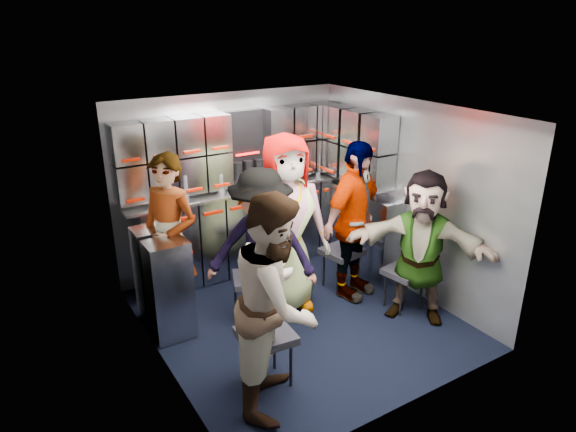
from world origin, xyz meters
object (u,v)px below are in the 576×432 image
attendant_standing (170,241)px  attendant_arc_c (285,224)px  attendant_arc_d (354,222)px  jump_seat_mid_left (254,281)px  attendant_arc_e (421,247)px  attendant_arc_a (277,302)px  jump_seat_near_right (405,274)px  attendant_arc_b (262,252)px  jump_seat_center (277,265)px  jump_seat_near_left (266,338)px  jump_seat_mid_right (342,253)px

attendant_standing → attendant_arc_c: size_ratio=0.93×
attendant_arc_c → attendant_arc_d: size_ratio=1.07×
jump_seat_mid_left → attendant_arc_c: 0.65m
jump_seat_mid_left → attendant_arc_e: (1.42, -0.83, 0.36)m
attendant_arc_a → jump_seat_mid_left: bearing=21.9°
jump_seat_near_right → attendant_standing: attendant_standing is taller
attendant_arc_a → attendant_arc_b: 1.03m
jump_seat_center → attendant_standing: (-1.08, 0.19, 0.46)m
jump_seat_near_left → attendant_arc_e: attendant_arc_e is taller
jump_seat_mid_left → attendant_arc_e: size_ratio=0.33×
jump_seat_mid_left → jump_seat_near_right: jump_seat_mid_left is taller
attendant_arc_c → attendant_arc_e: size_ratio=1.20×
jump_seat_mid_left → attendant_standing: 0.91m
jump_seat_mid_left → jump_seat_center: jump_seat_mid_left is taller
jump_seat_near_right → attendant_arc_d: attendant_arc_d is taller
jump_seat_near_left → attendant_arc_c: size_ratio=0.27×
jump_seat_center → jump_seat_mid_right: bearing=-14.1°
jump_seat_mid_left → attendant_arc_c: (0.40, 0.05, 0.51)m
jump_seat_mid_left → jump_seat_near_right: size_ratio=1.14×
attendant_arc_a → attendant_arc_b: bearing=18.6°
jump_seat_near_left → attendant_arc_a: attendant_arc_a is taller
jump_seat_near_left → attendant_arc_d: size_ratio=0.29×
jump_seat_near_right → attendant_arc_d: 0.75m
jump_seat_near_left → attendant_arc_b: attendant_arc_b is taller
jump_seat_mid_right → attendant_standing: attendant_standing is taller
jump_seat_near_right → attendant_arc_b: bearing=161.7°
jump_seat_near_right → attendant_arc_c: 1.34m
jump_seat_center → attendant_arc_c: attendant_arc_c is taller
attendant_arc_b → attendant_standing: bearing=177.2°
attendant_arc_d → jump_seat_mid_left: bearing=153.8°
attendant_standing → attendant_arc_b: bearing=16.3°
jump_seat_center → attendant_arc_b: 0.71m
jump_seat_mid_right → jump_seat_center: bearing=165.9°
jump_seat_near_left → attendant_arc_c: bearing=51.4°
jump_seat_near_left → attendant_arc_c: (0.80, 1.00, 0.48)m
attendant_arc_b → attendant_arc_d: attendant_arc_d is taller
jump_seat_near_left → attendant_standing: bearing=101.6°
jump_seat_near_left → attendant_arc_d: attendant_arc_d is taller
jump_seat_mid_right → jump_seat_near_left: bearing=-147.0°
jump_seat_center → attendant_arc_e: attendant_arc_e is taller
jump_seat_center → attendant_standing: attendant_standing is taller
attendant_arc_e → jump_seat_near_left: bearing=-125.0°
attendant_arc_a → attendant_arc_b: (0.40, 0.95, -0.06)m
attendant_arc_b → jump_seat_center: bearing=83.7°
jump_seat_near_left → attendant_arc_c: 1.37m
attendant_arc_d → attendant_arc_e: bearing=-86.8°
attendant_arc_d → attendant_arc_b: bearing=162.8°
jump_seat_near_left → attendant_arc_d: 1.79m
jump_seat_mid_left → jump_seat_mid_right: (1.14, 0.04, 0.01)m
jump_seat_near_left → jump_seat_mid_left: jump_seat_near_left is taller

